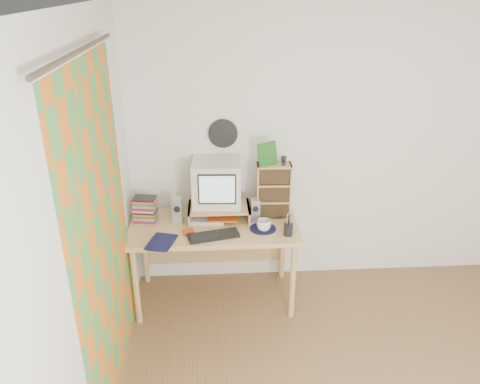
{
  "coord_description": "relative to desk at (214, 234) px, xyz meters",
  "views": [
    {
      "loc": [
        -1.02,
        -2.08,
        2.61
      ],
      "look_at": [
        -0.81,
        1.33,
        1.06
      ],
      "focal_mm": 35.0,
      "sensor_mm": 36.0,
      "label": 1
    }
  ],
  "objects": [
    {
      "name": "crt_monitor",
      "position": [
        0.04,
        0.09,
        0.44
      ],
      "size": [
        0.42,
        0.42,
        0.38
      ],
      "primitive_type": "cube",
      "rotation": [
        0.0,
        0.0,
        -0.05
      ],
      "color": "beige",
      "rests_on": "monitor_riser"
    },
    {
      "name": "papers",
      "position": [
        0.0,
        0.02,
        0.15
      ],
      "size": [
        0.3,
        0.23,
        0.04
      ],
      "primitive_type": null,
      "rotation": [
        0.0,
        0.0,
        -0.09
      ],
      "color": "beige",
      "rests_on": "desk"
    },
    {
      "name": "back_wall",
      "position": [
        1.03,
        0.31,
        0.63
      ],
      "size": [
        3.5,
        0.0,
        3.5
      ],
      "primitive_type": "plane",
      "rotation": [
        1.57,
        0.0,
        0.0
      ],
      "color": "white",
      "rests_on": "floor"
    },
    {
      "name": "ceiling",
      "position": [
        1.03,
        -1.44,
        1.88
      ],
      "size": [
        3.5,
        3.5,
        0.0
      ],
      "primitive_type": "plane",
      "rotation": [
        3.14,
        0.0,
        0.0
      ],
      "color": "white",
      "rests_on": "back_wall"
    },
    {
      "name": "red_box",
      "position": [
        -0.2,
        -0.22,
        0.15
      ],
      "size": [
        0.09,
        0.06,
        0.04
      ],
      "primitive_type": "cube",
      "rotation": [
        0.0,
        0.0,
        0.18
      ],
      "color": "#BA3913",
      "rests_on": "desk"
    },
    {
      "name": "wall_disc",
      "position": [
        0.1,
        0.29,
        0.81
      ],
      "size": [
        0.25,
        0.02,
        0.25
      ],
      "primitive_type": "cylinder",
      "rotation": [
        1.57,
        0.0,
        0.0
      ],
      "color": "black",
      "rests_on": "back_wall"
    },
    {
      "name": "dvd_stack",
      "position": [
        -0.57,
        0.04,
        0.26
      ],
      "size": [
        0.2,
        0.15,
        0.26
      ],
      "primitive_type": null,
      "rotation": [
        0.0,
        0.0,
        -0.14
      ],
      "color": "brown",
      "rests_on": "desk"
    },
    {
      "name": "left_wall",
      "position": [
        -0.72,
        -1.44,
        0.63
      ],
      "size": [
        0.0,
        3.5,
        3.5
      ],
      "primitive_type": "plane",
      "rotation": [
        1.57,
        0.0,
        1.57
      ],
      "color": "white",
      "rests_on": "floor"
    },
    {
      "name": "keyboard",
      "position": [
        -0.0,
        -0.28,
        0.15
      ],
      "size": [
        0.42,
        0.22,
        0.03
      ],
      "primitive_type": "cube",
      "rotation": [
        0.0,
        0.0,
        0.22
      ],
      "color": "black",
      "rests_on": "desk"
    },
    {
      "name": "mousepad",
      "position": [
        0.41,
        -0.17,
        0.14
      ],
      "size": [
        0.27,
        0.27,
        0.0
      ],
      "primitive_type": "cylinder",
      "rotation": [
        0.0,
        0.0,
        0.27
      ],
      "color": "black",
      "rests_on": "desk"
    },
    {
      "name": "speaker_right",
      "position": [
        0.35,
        -0.02,
        0.23
      ],
      "size": [
        0.08,
        0.08,
        0.2
      ],
      "primitive_type": "cube",
      "rotation": [
        0.0,
        0.0,
        0.11
      ],
      "color": "#A7A6AB",
      "rests_on": "desk"
    },
    {
      "name": "diary",
      "position": [
        -0.5,
        -0.33,
        0.16
      ],
      "size": [
        0.27,
        0.23,
        0.05
      ],
      "primitive_type": "imported",
      "rotation": [
        0.0,
        0.0,
        -0.27
      ],
      "color": "#10113B",
      "rests_on": "desk"
    },
    {
      "name": "game_box",
      "position": [
        0.45,
        0.05,
        0.71
      ],
      "size": [
        0.15,
        0.07,
        0.19
      ],
      "primitive_type": "cube",
      "rotation": [
        0.0,
        0.0,
        0.23
      ],
      "color": "#1C611B",
      "rests_on": "cd_rack"
    },
    {
      "name": "mug",
      "position": [
        0.41,
        -0.19,
        0.18
      ],
      "size": [
        0.13,
        0.13,
        0.09
      ],
      "primitive_type": "imported",
      "rotation": [
        0.0,
        0.0,
        0.15
      ],
      "color": "white",
      "rests_on": "desk"
    },
    {
      "name": "cd_rack",
      "position": [
        0.52,
        0.06,
        0.37
      ],
      "size": [
        0.29,
        0.16,
        0.48
      ],
      "primitive_type": "cube",
      "rotation": [
        0.0,
        0.0,
        -0.04
      ],
      "color": "tan",
      "rests_on": "desk"
    },
    {
      "name": "speaker_left",
      "position": [
        -0.3,
        -0.0,
        0.24
      ],
      "size": [
        0.09,
        0.09,
        0.22
      ],
      "primitive_type": "cube",
      "rotation": [
        0.0,
        0.0,
        -0.11
      ],
      "color": "#A7A6AB",
      "rests_on": "desk"
    },
    {
      "name": "webcam",
      "position": [
        0.59,
        0.04,
        0.65
      ],
      "size": [
        0.05,
        0.05,
        0.08
      ],
      "primitive_type": null,
      "rotation": [
        0.0,
        0.0,
        0.08
      ],
      "color": "black",
      "rests_on": "cd_rack"
    },
    {
      "name": "pen_cup",
      "position": [
        0.6,
        -0.28,
        0.21
      ],
      "size": [
        0.09,
        0.09,
        0.14
      ],
      "primitive_type": null,
      "rotation": [
        0.0,
        0.0,
        0.21
      ],
      "color": "black",
      "rests_on": "desk"
    },
    {
      "name": "monitor_riser",
      "position": [
        0.05,
        0.04,
        0.23
      ],
      "size": [
        0.52,
        0.3,
        0.12
      ],
      "color": "tan",
      "rests_on": "desk"
    },
    {
      "name": "curtain",
      "position": [
        -0.68,
        -0.96,
        0.53
      ],
      "size": [
        0.0,
        2.2,
        2.2
      ],
      "primitive_type": "plane",
      "rotation": [
        1.57,
        0.0,
        1.57
      ],
      "color": "orange",
      "rests_on": "left_wall"
    },
    {
      "name": "desk",
      "position": [
        0.0,
        0.0,
        0.0
      ],
      "size": [
        1.4,
        0.7,
        0.75
      ],
      "color": "tan",
      "rests_on": "floor"
    }
  ]
}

